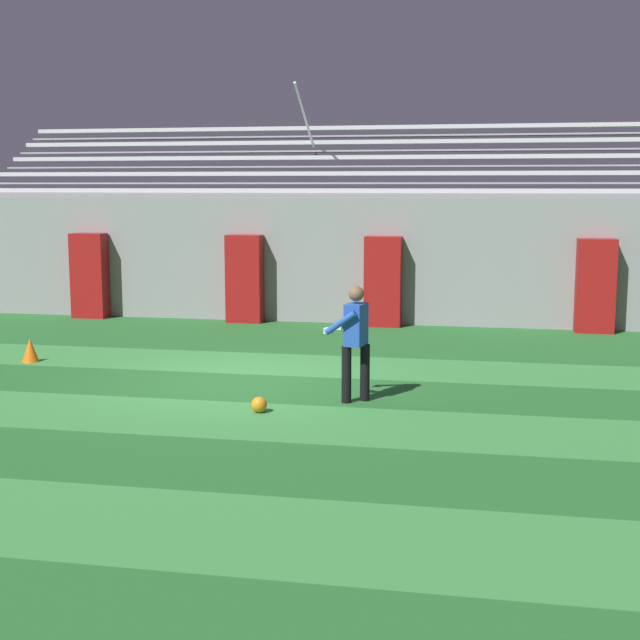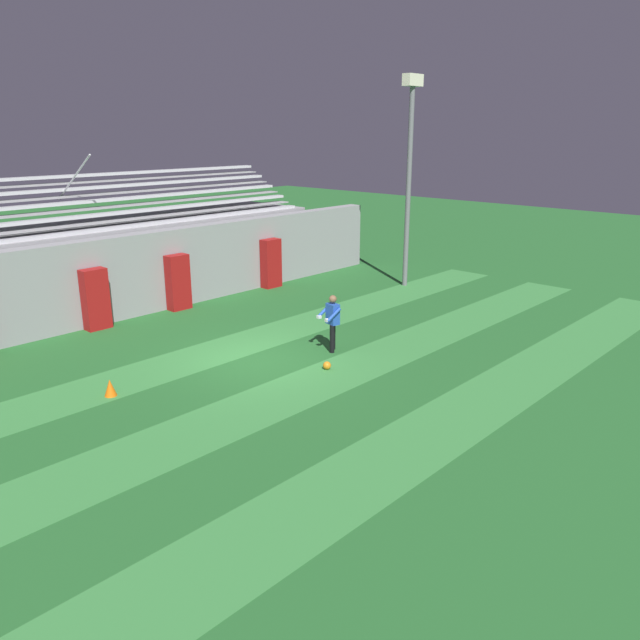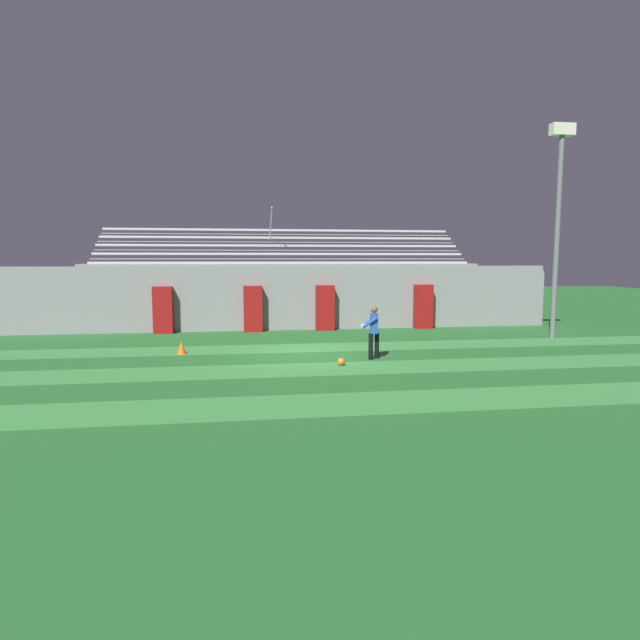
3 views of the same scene
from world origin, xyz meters
The scene contains 13 objects.
ground_plane centered at (0.00, 0.00, 0.00)m, with size 80.00×80.00×0.00m, color #236028.
turf_stripe_near centered at (0.00, -6.00, 0.00)m, with size 28.00×1.85×0.01m, color #38843D.
turf_stripe_mid centered at (0.00, -2.30, 0.00)m, with size 28.00×1.85×0.01m, color #38843D.
turf_stripe_far centered at (0.00, 1.41, 0.00)m, with size 28.00×1.85×0.01m, color #38843D.
back_wall centered at (0.00, 6.50, 1.40)m, with size 24.00×0.60×2.80m, color gray.
padding_pillar_gate_left centered at (-1.57, 5.95, 0.99)m, with size 0.80×0.44×1.97m, color maroon.
padding_pillar_gate_right centered at (1.57, 5.95, 0.99)m, with size 0.80×0.44×1.97m, color maroon.
padding_pillar_far_right centered at (6.04, 5.95, 0.99)m, with size 0.80×0.44×1.97m, color maroon.
bleacher_stand centered at (0.00, 8.84, 1.50)m, with size 18.00×4.05×5.43m.
floodlight_pole centered at (10.00, 2.14, 5.16)m, with size 0.90×0.36×8.17m.
goalkeeper centered at (2.01, -1.00, 0.95)m, with size 0.64×0.65×1.67m.
soccer_ball centered at (0.83, -1.88, 0.11)m, with size 0.22×0.22×0.22m, color orange.
traffic_cone centered at (-4.03, 0.78, 0.21)m, with size 0.30×0.30×0.42m, color orange.
Camera 2 is at (-10.73, -12.39, 6.17)m, focal length 35.00 mm.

